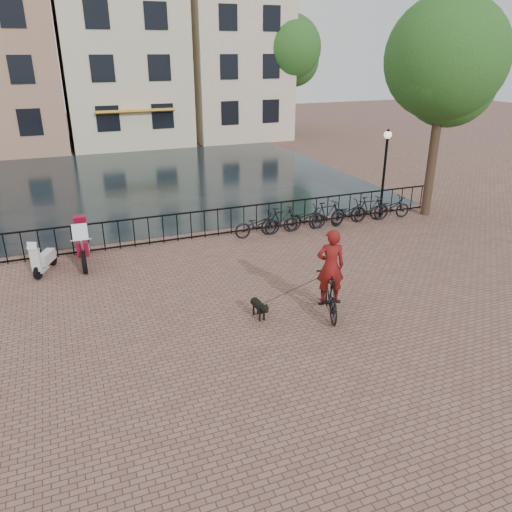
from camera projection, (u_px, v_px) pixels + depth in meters
name	position (u px, v px, depth m)	size (l,w,h in m)	color
ground	(305.00, 353.00, 11.18)	(100.00, 100.00, 0.00)	brown
canal_water	(155.00, 180.00, 26.03)	(20.00, 20.00, 0.00)	black
railing	(205.00, 224.00, 17.85)	(20.00, 0.05, 1.02)	black
canal_house_mid	(121.00, 55.00, 34.83)	(8.00, 9.50, 11.80)	#BCBB8E
canal_house_right	(229.00, 44.00, 37.27)	(7.00, 9.00, 13.30)	tan
tree_near_right	(446.00, 59.00, 18.28)	(4.48, 4.48, 8.24)	black
tree_far_right	(288.00, 48.00, 36.00)	(4.76, 4.76, 8.76)	black
lamp_post	(385.00, 159.00, 19.24)	(0.30, 0.30, 3.45)	black
cyclist	(330.00, 278.00, 12.46)	(1.11, 2.04, 2.68)	black
dog	(259.00, 308.00, 12.57)	(0.31, 0.81, 0.53)	black
motorcycle	(82.00, 238.00, 15.63)	(0.64, 2.32, 1.64)	maroon
scooter	(44.00, 253.00, 15.03)	(0.88, 1.34, 1.21)	beige
parked_bike_0	(257.00, 225.00, 17.97)	(0.60, 1.72, 0.90)	black
parked_bike_1	(282.00, 220.00, 18.27)	(0.47, 1.66, 1.00)	black
parked_bike_2	(305.00, 218.00, 18.61)	(0.60, 1.72, 0.90)	black
parked_bike_3	(327.00, 214.00, 18.92)	(0.47, 1.66, 1.00)	black
parked_bike_4	(349.00, 213.00, 19.26)	(0.60, 1.72, 0.90)	black
parked_bike_5	(370.00, 209.00, 19.56)	(0.47, 1.66, 1.00)	black
parked_bike_6	(390.00, 207.00, 19.91)	(0.60, 1.72, 0.90)	black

